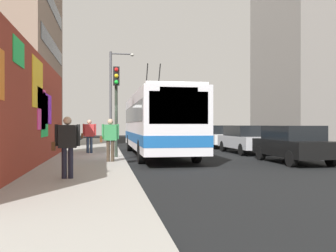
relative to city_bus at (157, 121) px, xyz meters
The scene contains 14 objects.
ground_plane 2.93m from the city_bus, 129.05° to the left, with size 80.00×80.00×0.00m, color black.
sidewalk_slab 4.08m from the city_bus, 113.24° to the left, with size 48.00×3.20×0.15m, color #9E9B93.
graffiti_wall 7.35m from the city_bus, 135.46° to the left, with size 14.45×0.32×4.20m.
building_far_right 20.66m from the city_bus, 53.08° to the right, with size 9.69×6.70×19.70m.
city_bus is the anchor object (origin of this frame).
parked_car_black 6.92m from the city_bus, 130.60° to the right, with size 4.25×1.90×1.58m.
parked_car_silver 5.37m from the city_bus, 80.04° to the right, with size 4.70×1.80×1.58m.
parked_car_white 8.18m from the city_bus, 39.80° to the right, with size 4.54×1.74×1.58m.
parked_car_champagne 13.27m from the city_bus, 23.14° to the right, with size 4.72×1.85×1.58m.
pedestrian_at_curb 4.80m from the city_bus, 148.98° to the left, with size 0.23×0.76×1.71m.
pedestrian_midblock 3.58m from the city_bus, 79.17° to the left, with size 0.23×0.77×1.73m.
pedestrian_near_wall 9.30m from the city_bus, 156.70° to the left, with size 0.23×0.75×1.69m.
traffic_light 3.21m from the city_bus, 134.31° to the left, with size 0.49×0.28×4.11m.
street_lamp 8.94m from the city_bus, 13.76° to the left, with size 0.44×1.81×6.87m.
Camera 1 is at (-17.32, 0.84, 1.61)m, focal length 39.02 mm.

